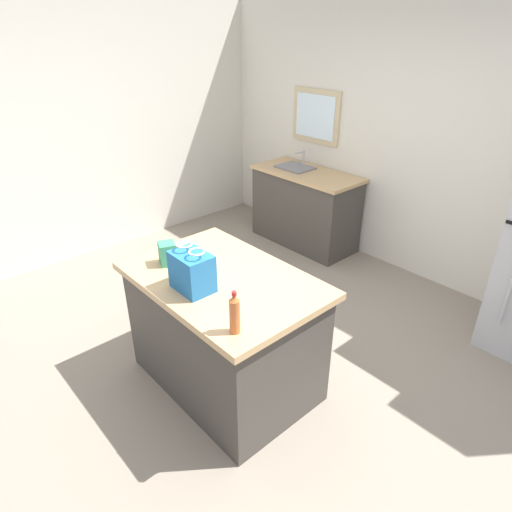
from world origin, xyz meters
The scene contains 8 objects.
ground centered at (0.00, 0.00, 0.00)m, with size 6.86×6.86×0.00m, color gray.
back_wall centered at (-0.02, 2.25, 1.35)m, with size 5.72×0.13×2.69m.
left_wall centered at (-2.86, 0.00, 1.35)m, with size 0.10×4.51×2.69m.
kitchen_island centered at (-0.09, -0.30, 0.45)m, with size 1.35×0.90×0.90m.
sink_counter centered at (-1.32, 1.90, 0.46)m, with size 1.29×0.60×1.07m.
shopping_bag centered at (-0.09, -0.52, 1.02)m, with size 0.27×0.19×0.29m.
small_box centered at (-0.49, -0.46, 0.98)m, with size 0.12×0.11×0.16m, color #388E66.
bottle centered at (0.42, -0.61, 1.01)m, with size 0.06×0.06×0.26m.
Camera 1 is at (1.92, -1.81, 2.38)m, focal length 30.91 mm.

